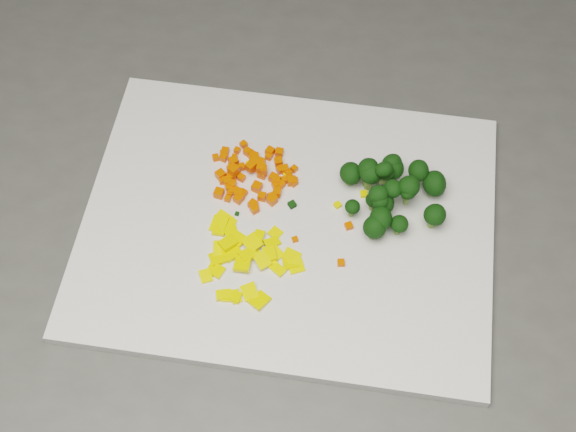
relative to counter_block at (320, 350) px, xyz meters
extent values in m
cube|color=#4A4A47|center=(0.00, 0.00, 0.00)|extent=(1.30, 1.11, 0.90)
cube|color=silver|center=(-0.06, -0.02, 0.46)|extent=(0.54, 0.49, 0.01)
cube|color=#F04202|center=(-0.08, 0.05, 0.47)|extent=(0.01, 0.01, 0.01)
cube|color=#F04202|center=(-0.07, 0.04, 0.47)|extent=(0.01, 0.01, 0.01)
cube|color=#F04202|center=(-0.07, 0.04, 0.47)|extent=(0.01, 0.01, 0.01)
cube|color=#F04202|center=(-0.11, 0.03, 0.47)|extent=(0.01, 0.01, 0.01)
cube|color=#F04202|center=(-0.06, 0.07, 0.47)|extent=(0.01, 0.01, 0.01)
cube|color=#F04202|center=(-0.08, 0.05, 0.47)|extent=(0.01, 0.01, 0.01)
cube|color=#F04202|center=(-0.06, 0.03, 0.47)|extent=(0.01, 0.01, 0.01)
cube|color=#F04202|center=(-0.07, 0.05, 0.47)|extent=(0.01, 0.01, 0.01)
cube|color=#F04202|center=(-0.08, 0.07, 0.47)|extent=(0.01, 0.01, 0.01)
cube|color=#F04202|center=(-0.08, 0.07, 0.46)|extent=(0.01, 0.01, 0.01)
cube|color=#F04202|center=(-0.08, 0.09, 0.47)|extent=(0.01, 0.01, 0.01)
cube|color=#F04202|center=(-0.11, 0.03, 0.46)|extent=(0.01, 0.01, 0.01)
cube|color=#F04202|center=(-0.04, 0.03, 0.47)|extent=(0.01, 0.01, 0.01)
cube|color=#F04202|center=(-0.11, 0.04, 0.47)|extent=(0.01, 0.01, 0.01)
cube|color=#F04202|center=(-0.09, 0.01, 0.47)|extent=(0.01, 0.01, 0.01)
cube|color=#F04202|center=(-0.10, 0.02, 0.47)|extent=(0.01, 0.01, 0.01)
cube|color=#F04202|center=(-0.11, 0.03, 0.47)|extent=(0.01, 0.01, 0.01)
cube|color=#F04202|center=(-0.11, 0.08, 0.46)|extent=(0.01, 0.01, 0.01)
cube|color=#F04202|center=(-0.07, 0.05, 0.48)|extent=(0.01, 0.01, 0.01)
cube|color=#F04202|center=(-0.11, 0.02, 0.47)|extent=(0.01, 0.01, 0.01)
cube|color=#F04202|center=(-0.04, 0.03, 0.47)|extent=(0.01, 0.01, 0.01)
cube|color=#F04202|center=(-0.10, 0.05, 0.47)|extent=(0.01, 0.01, 0.01)
cube|color=#F04202|center=(-0.12, 0.05, 0.47)|extent=(0.01, 0.01, 0.01)
cube|color=#F04202|center=(-0.10, 0.07, 0.46)|extent=(0.01, 0.01, 0.01)
cube|color=#F04202|center=(-0.09, 0.00, 0.47)|extent=(0.01, 0.01, 0.01)
cube|color=#F04202|center=(-0.10, 0.05, 0.48)|extent=(0.01, 0.01, 0.01)
cube|color=#F04202|center=(-0.10, 0.07, 0.47)|extent=(0.01, 0.01, 0.01)
cube|color=#F04202|center=(-0.05, 0.05, 0.47)|extent=(0.01, 0.01, 0.01)
cube|color=#F04202|center=(-0.05, 0.04, 0.47)|extent=(0.01, 0.01, 0.01)
cube|color=#F04202|center=(-0.10, 0.02, 0.47)|extent=(0.01, 0.01, 0.01)
cube|color=#F04202|center=(-0.08, 0.07, 0.47)|extent=(0.01, 0.01, 0.01)
cube|color=#F04202|center=(-0.10, 0.06, 0.47)|extent=(0.01, 0.01, 0.01)
cube|color=#F04202|center=(-0.08, 0.06, 0.47)|extent=(0.01, 0.01, 0.01)
cube|color=#F04202|center=(-0.11, 0.08, 0.47)|extent=(0.01, 0.01, 0.01)
cube|color=#F04202|center=(-0.10, 0.05, 0.47)|extent=(0.01, 0.01, 0.01)
cube|color=#F04202|center=(-0.11, 0.08, 0.47)|extent=(0.01, 0.01, 0.01)
cube|color=#F04202|center=(-0.08, 0.08, 0.47)|extent=(0.01, 0.01, 0.01)
cube|color=#F04202|center=(-0.05, 0.04, 0.47)|extent=(0.01, 0.01, 0.01)
cube|color=#F04202|center=(-0.08, 0.03, 0.47)|extent=(0.01, 0.01, 0.01)
cube|color=#F04202|center=(-0.06, 0.02, 0.46)|extent=(0.01, 0.01, 0.01)
cube|color=#F04202|center=(-0.07, 0.01, 0.47)|extent=(0.01, 0.01, 0.01)
cube|color=#F04202|center=(-0.10, 0.06, 0.47)|extent=(0.01, 0.01, 0.01)
cube|color=#F04202|center=(-0.12, 0.02, 0.46)|extent=(0.01, 0.01, 0.01)
cube|color=#F04202|center=(-0.05, 0.03, 0.47)|extent=(0.01, 0.01, 0.01)
cube|color=#F04202|center=(-0.10, 0.04, 0.47)|extent=(0.01, 0.01, 0.01)
cube|color=#F04202|center=(-0.04, 0.04, 0.46)|extent=(0.01, 0.01, 0.01)
cube|color=#F04202|center=(-0.09, 0.08, 0.46)|extent=(0.01, 0.01, 0.01)
cube|color=#F04202|center=(-0.11, 0.04, 0.47)|extent=(0.01, 0.01, 0.01)
cube|color=#F04202|center=(-0.06, 0.03, 0.47)|extent=(0.01, 0.01, 0.01)
cube|color=#F04202|center=(-0.06, 0.06, 0.47)|extent=(0.01, 0.01, 0.01)
cube|color=#F04202|center=(-0.12, 0.05, 0.47)|extent=(0.01, 0.01, 0.01)
cube|color=#F04202|center=(-0.09, 0.00, 0.47)|extent=(0.01, 0.01, 0.01)
cube|color=#F04202|center=(-0.09, 0.06, 0.47)|extent=(0.01, 0.01, 0.01)
cube|color=#F04202|center=(-0.04, 0.02, 0.47)|extent=(0.01, 0.01, 0.01)
cube|color=#F04202|center=(-0.06, 0.01, 0.47)|extent=(0.01, 0.01, 0.01)
cube|color=#F04202|center=(-0.12, 0.08, 0.47)|extent=(0.01, 0.01, 0.01)
cube|color=#F04202|center=(-0.08, 0.06, 0.47)|extent=(0.01, 0.01, 0.01)
cube|color=#F04202|center=(-0.05, 0.07, 0.47)|extent=(0.01, 0.01, 0.01)
cube|color=#F04202|center=(-0.06, 0.03, 0.47)|extent=(0.01, 0.01, 0.01)
cube|color=#F04202|center=(-0.12, 0.03, 0.47)|extent=(0.01, 0.01, 0.01)
cube|color=#F04202|center=(-0.08, 0.08, 0.47)|extent=(0.01, 0.01, 0.01)
cube|color=#F04202|center=(-0.10, 0.02, 0.47)|extent=(0.01, 0.01, 0.01)
cube|color=#F04202|center=(-0.07, 0.01, 0.47)|extent=(0.01, 0.01, 0.01)
cube|color=#F04202|center=(-0.06, 0.02, 0.47)|extent=(0.01, 0.01, 0.01)
cube|color=#F04202|center=(-0.11, 0.05, 0.47)|extent=(0.01, 0.01, 0.01)
cube|color=#F04202|center=(-0.11, 0.08, 0.47)|extent=(0.01, 0.01, 0.01)
cube|color=#F04202|center=(-0.08, 0.01, 0.47)|extent=(0.01, 0.01, 0.01)
cube|color=#F04202|center=(-0.11, 0.03, 0.46)|extent=(0.01, 0.01, 0.01)
cube|color=#F04202|center=(-0.04, 0.04, 0.47)|extent=(0.01, 0.01, 0.01)
cube|color=#F04202|center=(-0.04, 0.04, 0.47)|extent=(0.01, 0.01, 0.01)
cube|color=#F04202|center=(-0.07, 0.07, 0.47)|extent=(0.01, 0.01, 0.01)
cube|color=yellow|center=(-0.13, -0.04, 0.47)|extent=(0.02, 0.02, 0.01)
cube|color=yellow|center=(-0.15, -0.09, 0.46)|extent=(0.02, 0.01, 0.01)
cube|color=yellow|center=(-0.12, -0.10, 0.46)|extent=(0.02, 0.02, 0.01)
cube|color=yellow|center=(-0.16, -0.07, 0.46)|extent=(0.01, 0.02, 0.01)
cube|color=yellow|center=(-0.12, -0.03, 0.46)|extent=(0.02, 0.02, 0.01)
cube|color=yellow|center=(-0.15, -0.06, 0.46)|extent=(0.02, 0.02, 0.00)
cube|color=yellow|center=(-0.09, -0.06, 0.47)|extent=(0.01, 0.02, 0.01)
cube|color=yellow|center=(-0.14, -0.04, 0.46)|extent=(0.02, 0.02, 0.01)
cube|color=yellow|center=(-0.14, -0.10, 0.46)|extent=(0.02, 0.02, 0.01)
cube|color=yellow|center=(-0.11, -0.05, 0.47)|extent=(0.02, 0.02, 0.01)
cube|color=yellow|center=(-0.12, -0.01, 0.46)|extent=(0.02, 0.02, 0.01)
cube|color=yellow|center=(-0.13, -0.01, 0.46)|extent=(0.02, 0.03, 0.01)
cube|color=yellow|center=(-0.10, -0.04, 0.47)|extent=(0.02, 0.02, 0.01)
cube|color=yellow|center=(-0.13, -0.02, 0.46)|extent=(0.02, 0.02, 0.01)
cube|color=yellow|center=(-0.14, -0.09, 0.46)|extent=(0.02, 0.02, 0.01)
cube|color=yellow|center=(-0.15, -0.06, 0.46)|extent=(0.02, 0.02, 0.00)
cube|color=yellow|center=(-0.07, -0.07, 0.46)|extent=(0.02, 0.01, 0.01)
cube|color=yellow|center=(-0.11, -0.11, 0.46)|extent=(0.02, 0.02, 0.01)
cube|color=yellow|center=(-0.13, -0.05, 0.46)|extent=(0.02, 0.02, 0.01)
cube|color=yellow|center=(-0.08, -0.08, 0.46)|extent=(0.02, 0.02, 0.01)
cube|color=yellow|center=(-0.14, -0.05, 0.46)|extent=(0.02, 0.02, 0.01)
cube|color=yellow|center=(-0.10, -0.06, 0.47)|extent=(0.02, 0.02, 0.01)
cube|color=yellow|center=(-0.08, -0.04, 0.46)|extent=(0.02, 0.01, 0.01)
cube|color=yellow|center=(-0.06, -0.08, 0.46)|extent=(0.02, 0.02, 0.00)
cube|color=yellow|center=(-0.12, -0.06, 0.47)|extent=(0.02, 0.02, 0.01)
cube|color=yellow|center=(-0.08, -0.06, 0.46)|extent=(0.02, 0.02, 0.01)
cube|color=yellow|center=(-0.11, -0.05, 0.46)|extent=(0.02, 0.02, 0.01)
cube|color=yellow|center=(-0.13, 0.00, 0.46)|extent=(0.02, 0.02, 0.01)
cube|color=yellow|center=(-0.08, -0.03, 0.46)|extent=(0.02, 0.02, 0.00)
cube|color=yellow|center=(-0.13, -0.10, 0.46)|extent=(0.01, 0.02, 0.01)
cube|color=yellow|center=(-0.10, -0.04, 0.47)|extent=(0.02, 0.02, 0.01)
cube|color=yellow|center=(-0.12, -0.02, 0.46)|extent=(0.02, 0.02, 0.01)
cube|color=yellow|center=(-0.07, -0.07, 0.46)|extent=(0.02, 0.02, 0.00)
cube|color=yellow|center=(-0.10, -0.05, 0.46)|extent=(0.01, 0.01, 0.00)
cube|color=#F04202|center=(0.03, -0.05, 0.46)|extent=(0.01, 0.01, 0.00)
cube|color=black|center=(-0.11, 0.03, 0.46)|extent=(0.01, 0.01, 0.00)
cube|color=yellow|center=(-0.05, 0.04, 0.46)|extent=(0.01, 0.01, 0.00)
cube|color=#F04202|center=(0.00, -0.05, 0.46)|extent=(0.01, 0.01, 0.01)
cube|color=yellow|center=(0.00, -0.02, 0.46)|extent=(0.01, 0.01, 0.00)
cube|color=#F04202|center=(-0.06, -0.05, 0.46)|extent=(0.01, 0.01, 0.00)
cube|color=black|center=(-0.11, 0.00, 0.46)|extent=(0.01, 0.01, 0.00)
cube|color=yellow|center=(-0.08, 0.06, 0.46)|extent=(0.01, 0.01, 0.00)
cube|color=black|center=(-0.05, 0.00, 0.46)|extent=(0.01, 0.01, 0.01)
cube|color=#F04202|center=(-0.02, -0.09, 0.46)|extent=(0.01, 0.01, 0.01)
cube|color=yellow|center=(0.03, -0.01, 0.46)|extent=(0.01, 0.01, 0.01)
camera|label=1|loc=(-0.17, -0.46, 1.21)|focal=50.00mm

